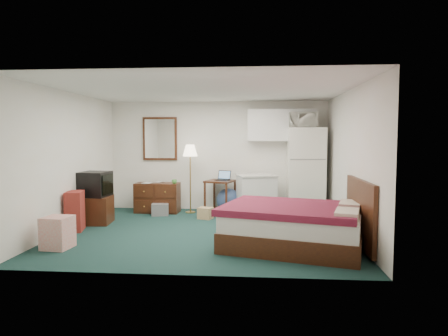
# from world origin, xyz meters

# --- Properties ---
(floor) EXTENTS (5.00, 4.50, 0.01)m
(floor) POSITION_xyz_m (0.00, 0.00, 0.00)
(floor) COLOR black
(floor) RESTS_ON ground
(ceiling) EXTENTS (5.00, 4.50, 0.01)m
(ceiling) POSITION_xyz_m (0.00, 0.00, 2.50)
(ceiling) COLOR white
(ceiling) RESTS_ON walls
(walls) EXTENTS (5.01, 4.51, 2.50)m
(walls) POSITION_xyz_m (0.00, 0.00, 1.25)
(walls) COLOR white
(walls) RESTS_ON floor
(mirror) EXTENTS (0.80, 0.06, 1.00)m
(mirror) POSITION_xyz_m (-1.35, 2.22, 1.65)
(mirror) COLOR white
(mirror) RESTS_ON walls
(upper_cabinets) EXTENTS (1.50, 0.35, 0.70)m
(upper_cabinets) POSITION_xyz_m (1.45, 2.08, 1.95)
(upper_cabinets) COLOR white
(upper_cabinets) RESTS_ON walls
(headboard) EXTENTS (0.06, 1.56, 1.00)m
(headboard) POSITION_xyz_m (2.46, -0.88, 0.55)
(headboard) COLOR black
(headboard) RESTS_ON walls
(dresser) EXTENTS (0.98, 0.47, 0.66)m
(dresser) POSITION_xyz_m (-1.31, 1.76, 0.33)
(dresser) COLOR black
(dresser) RESTS_ON floor
(floor_lamp) EXTENTS (0.41, 0.41, 1.52)m
(floor_lamp) POSITION_xyz_m (-0.57, 1.79, 0.76)
(floor_lamp) COLOR #B98B3D
(floor_lamp) RESTS_ON floor
(desk) EXTENTS (0.72, 0.72, 0.72)m
(desk) POSITION_xyz_m (0.09, 1.85, 0.36)
(desk) COLOR black
(desk) RESTS_ON floor
(exercise_ball) EXTENTS (0.60, 0.60, 0.53)m
(exercise_ball) POSITION_xyz_m (0.27, 1.96, 0.27)
(exercise_ball) COLOR #344C7F
(exercise_ball) RESTS_ON floor
(kitchen_counter) EXTENTS (0.90, 0.78, 0.84)m
(kitchen_counter) POSITION_xyz_m (0.90, 1.67, 0.42)
(kitchen_counter) COLOR white
(kitchen_counter) RESTS_ON floor
(fridge) EXTENTS (0.78, 0.78, 1.89)m
(fridge) POSITION_xyz_m (1.97, 1.88, 0.95)
(fridge) COLOR white
(fridge) RESTS_ON floor
(bed) EXTENTS (2.35, 2.04, 0.64)m
(bed) POSITION_xyz_m (1.47, -0.88, 0.32)
(bed) COLOR #430814
(bed) RESTS_ON floor
(tv_stand) EXTENTS (0.58, 0.63, 0.53)m
(tv_stand) POSITION_xyz_m (-2.21, 0.53, 0.27)
(tv_stand) COLOR black
(tv_stand) RESTS_ON floor
(suitcase) EXTENTS (0.37, 0.49, 0.71)m
(suitcase) POSITION_xyz_m (-2.35, -0.10, 0.36)
(suitcase) COLOR maroon
(suitcase) RESTS_ON floor
(retail_box) EXTENTS (0.42, 0.42, 0.49)m
(retail_box) POSITION_xyz_m (-2.10, -1.24, 0.24)
(retail_box) COLOR silver
(retail_box) RESTS_ON floor
(file_bin) EXTENTS (0.41, 0.34, 0.25)m
(file_bin) POSITION_xyz_m (-1.17, 1.42, 0.13)
(file_bin) COLOR slate
(file_bin) RESTS_ON floor
(cardboard_box_a) EXTENTS (0.34, 0.31, 0.23)m
(cardboard_box_a) POSITION_xyz_m (-0.14, 1.14, 0.12)
(cardboard_box_a) COLOR tan
(cardboard_box_a) RESTS_ON floor
(cardboard_box_b) EXTENTS (0.21, 0.25, 0.25)m
(cardboard_box_b) POSITION_xyz_m (0.80, 1.39, 0.12)
(cardboard_box_b) COLOR tan
(cardboard_box_b) RESTS_ON floor
(laptop) EXTENTS (0.37, 0.34, 0.21)m
(laptop) POSITION_xyz_m (0.14, 1.86, 0.83)
(laptop) COLOR black
(laptop) RESTS_ON desk
(crt_tv) EXTENTS (0.57, 0.60, 0.48)m
(crt_tv) POSITION_xyz_m (-2.23, 0.53, 0.77)
(crt_tv) COLOR black
(crt_tv) RESTS_ON tv_stand
(microwave) EXTENTS (0.62, 0.36, 0.41)m
(microwave) POSITION_xyz_m (1.90, 1.88, 2.10)
(microwave) COLOR white
(microwave) RESTS_ON fridge
(book_a) EXTENTS (0.18, 0.05, 0.25)m
(book_a) POSITION_xyz_m (-1.59, 1.68, 0.79)
(book_a) COLOR tan
(book_a) RESTS_ON dresser
(book_b) EXTENTS (0.15, 0.05, 0.20)m
(book_b) POSITION_xyz_m (-1.38, 1.89, 0.76)
(book_b) COLOR tan
(book_b) RESTS_ON dresser
(mug) EXTENTS (0.13, 0.11, 0.12)m
(mug) POSITION_xyz_m (-0.90, 1.65, 0.72)
(mug) COLOR #4B9C3D
(mug) RESTS_ON dresser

